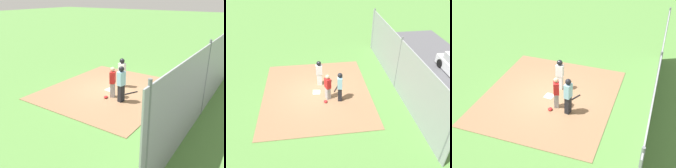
% 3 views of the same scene
% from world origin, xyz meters
% --- Properties ---
extents(ground_plane, '(140.00, 140.00, 0.00)m').
position_xyz_m(ground_plane, '(0.00, 0.00, 0.00)').
color(ground_plane, '#51843D').
extents(dirt_infield, '(7.20, 6.40, 0.03)m').
position_xyz_m(dirt_infield, '(0.00, 0.00, 0.01)').
color(dirt_infield, '#896647').
rests_on(dirt_infield, ground_plane).
extents(home_plate, '(0.48, 0.48, 0.02)m').
position_xyz_m(home_plate, '(0.00, 0.00, 0.04)').
color(home_plate, white).
rests_on(home_plate, dirt_infield).
extents(catcher, '(0.45, 0.39, 1.61)m').
position_xyz_m(catcher, '(-0.68, -0.64, 0.86)').
color(catcher, '#9E9EA3').
rests_on(catcher, dirt_infield).
extents(umpire, '(0.42, 0.33, 1.82)m').
position_xyz_m(umpire, '(-0.93, -1.31, 1.00)').
color(umpire, black).
rests_on(umpire, dirt_infield).
extents(runner, '(0.29, 0.38, 1.67)m').
position_xyz_m(runner, '(0.86, -0.26, 0.99)').
color(runner, silver).
rests_on(runner, dirt_infield).
extents(baseball_bat, '(0.74, 0.42, 0.06)m').
position_xyz_m(baseball_bat, '(0.23, -1.25, 0.06)').
color(baseball_bat, black).
rests_on(baseball_bat, dirt_infield).
extents(catcher_mask, '(0.24, 0.20, 0.12)m').
position_xyz_m(catcher_mask, '(-1.05, -0.46, 0.09)').
color(catcher_mask, red).
rests_on(catcher_mask, dirt_infield).
extents(backstop_fence, '(12.00, 0.10, 3.35)m').
position_xyz_m(backstop_fence, '(0.00, -4.95, 1.60)').
color(backstop_fence, '#93999E').
rests_on(backstop_fence, ground_plane).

